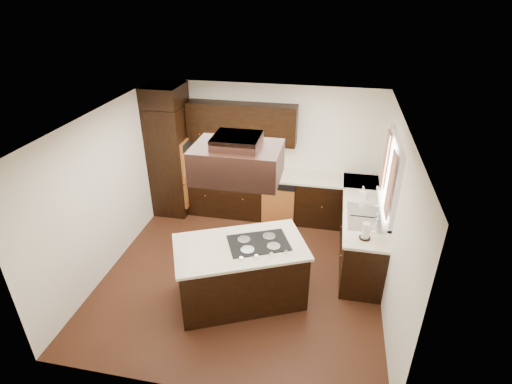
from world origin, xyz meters
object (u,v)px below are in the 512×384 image
oven_column (171,160)px  spice_rack (243,164)px  range_hood (237,162)px  island (241,274)px

oven_column → spice_rack: 1.41m
range_hood → oven_column: bearing=129.7°
island → spice_rack: bearing=77.4°
range_hood → spice_rack: 2.57m
oven_column → spice_rack: oven_column is taller
range_hood → spice_rack: (-0.47, 2.29, -1.07)m
spice_rack → range_hood: bearing=-99.7°
island → range_hood: bearing=-138.3°
range_hood → spice_rack: bearing=101.5°
island → spice_rack: spice_rack is taller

